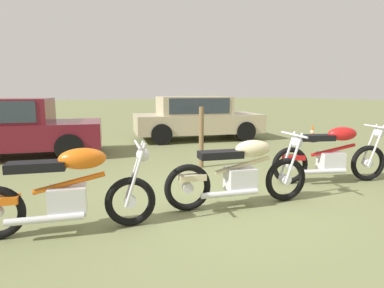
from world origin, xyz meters
The scene contains 8 objects.
ground_plane centered at (0.00, 0.00, 0.00)m, with size 120.00×120.00×0.00m, color olive.
motorcycle_orange centered at (-2.15, 0.08, 0.49)m, with size 1.98×0.87×1.02m.
motorcycle_cream centered at (0.09, -0.25, 0.48)m, with size 2.07×0.87×1.02m.
motorcycle_red centered at (2.22, -0.15, 0.49)m, with size 1.97×1.11×1.02m.
car_burgundy centered at (-2.70, 5.36, 0.80)m, with size 4.85×2.99×1.43m.
car_beige centered at (2.94, 5.52, 0.80)m, with size 4.47×2.89×1.43m.
fence_post_wooden centered at (0.89, 2.01, 0.64)m, with size 0.10×0.10×1.28m, color brown.
traffic_cone centered at (5.85, 3.13, 0.28)m, with size 0.25×0.25×0.60m.
Camera 1 is at (-2.78, -3.66, 1.60)m, focal length 30.39 mm.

